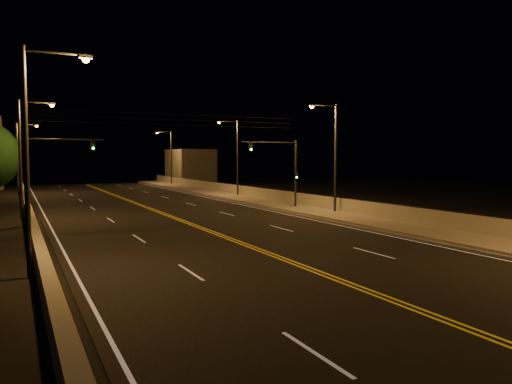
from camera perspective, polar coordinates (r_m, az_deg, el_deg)
name	(u,v)px	position (r m, az deg, el deg)	size (l,w,h in m)	color
ground	(506,344)	(14.03, 26.62, -15.26)	(160.00, 160.00, 0.00)	black
road	(212,232)	(30.26, -5.08, -4.59)	(18.00, 120.00, 0.02)	black
sidewalk	(357,220)	(35.50, 11.46, -3.15)	(3.60, 120.00, 0.30)	gray
curb	(335,223)	(34.41, 8.98, -3.47)	(0.14, 120.00, 0.15)	gray
parapet_wall	(376,210)	(36.45, 13.54, -1.96)	(0.30, 120.00, 1.00)	#A39F88
jersey_barrier	(35,236)	(28.28, -23.97, -4.59)	(0.45, 120.00, 0.94)	#A39F88
distant_building_right	(190,166)	(86.09, -7.55, 2.91)	(6.00, 10.00, 5.81)	slate
parapet_rail	(376,202)	(36.40, 13.55, -1.13)	(0.06, 0.06, 120.00)	black
lane_markings	(212,232)	(30.19, -5.04, -4.58)	(17.32, 116.00, 0.00)	silver
streetlight_1	(332,151)	(38.96, 8.73, 4.66)	(2.55, 0.28, 8.60)	#2D2D33
streetlight_2	(235,153)	(55.45, -2.40, 4.50)	(2.55, 0.28, 8.60)	#2D2D33
streetlight_3	(169,154)	(79.92, -9.86, 4.30)	(2.55, 0.28, 8.60)	#2D2D33
streetlight_4	(34,144)	(20.39, -24.01, 4.99)	(2.55, 0.28, 8.60)	#2D2D33
streetlight_5	(24,150)	(39.30, -24.95, 4.33)	(2.55, 0.28, 8.60)	#2D2D33
streetlight_6	(20,153)	(66.29, -25.36, 4.04)	(2.55, 0.28, 8.60)	#2D2D33
traffic_signal_right	(285,166)	(42.15, 3.36, 2.99)	(5.11, 0.31, 5.95)	#2D2D33
traffic_signal_left	(44,168)	(36.82, -23.07, 2.53)	(5.11, 0.31, 5.95)	#2D2D33
overhead_wires	(167,119)	(39.05, -10.17, 8.17)	(22.00, 0.03, 0.83)	black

